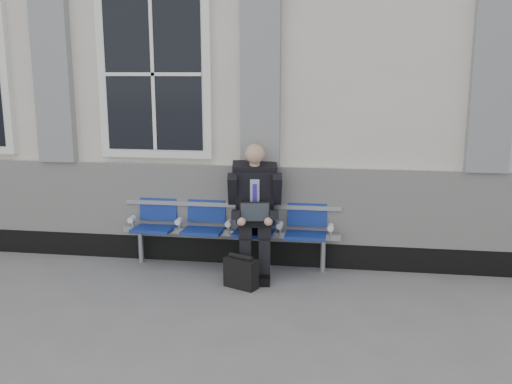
# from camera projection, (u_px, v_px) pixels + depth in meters

# --- Properties ---
(ground) EXTENTS (70.00, 70.00, 0.00)m
(ground) POSITION_uv_depth(u_px,v_px,m) (82.00, 303.00, 5.72)
(ground) COLOR slate
(ground) RESTS_ON ground
(station_building) EXTENTS (14.40, 4.40, 4.49)m
(station_building) POSITION_uv_depth(u_px,v_px,m) (174.00, 75.00, 8.62)
(station_building) COLOR silver
(station_building) RESTS_ON ground
(bench) EXTENTS (2.60, 0.47, 0.91)m
(bench) POSITION_uv_depth(u_px,v_px,m) (230.00, 221.00, 6.70)
(bench) COLOR #9EA0A3
(bench) RESTS_ON ground
(businessman) EXTENTS (0.65, 0.87, 1.49)m
(businessman) POSITION_uv_depth(u_px,v_px,m) (255.00, 205.00, 6.47)
(businessman) COLOR black
(businessman) RESTS_ON ground
(briefcase) EXTENTS (0.39, 0.29, 0.37)m
(briefcase) POSITION_uv_depth(u_px,v_px,m) (241.00, 272.00, 6.11)
(briefcase) COLOR black
(briefcase) RESTS_ON ground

